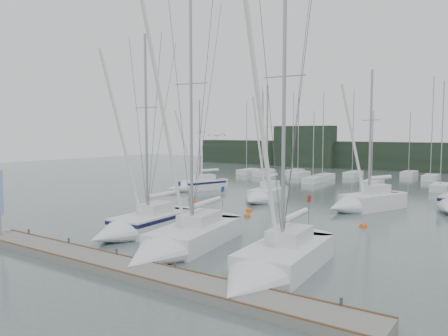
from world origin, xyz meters
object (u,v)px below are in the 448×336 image
object	(u,v)px
buoy_a	(247,217)
buoy_c	(195,203)
buoy_b	(363,227)
sailboat_mid_c	(360,203)
buoy_d	(249,211)
sailboat_near_center	(176,243)
sailboat_mid_a	(193,186)
sailboat_mid_b	(263,196)
sailboat_near_right	(270,267)
dock_banner	(1,196)
sailboat_near_left	(136,226)

from	to	relation	value
buoy_a	buoy_c	world-z (taller)	buoy_c
buoy_a	buoy_b	distance (m)	8.93
sailboat_mid_c	buoy_c	xyz separation A→B (m)	(-14.25, -4.89, -0.65)
buoy_c	buoy_d	world-z (taller)	buoy_c
sailboat_near_center	buoy_d	distance (m)	13.91
sailboat_near_center	sailboat_mid_a	world-z (taller)	sailboat_near_center
sailboat_mid_b	buoy_b	world-z (taller)	sailboat_mid_b
sailboat_near_center	sailboat_mid_b	distance (m)	19.24
sailboat_near_right	sailboat_mid_b	distance (m)	22.58
sailboat_near_center	sailboat_mid_c	world-z (taller)	sailboat_near_center
sailboat_mid_b	buoy_c	bearing A→B (deg)	-144.10
sailboat_near_right	dock_banner	size ratio (longest dim) A/B	3.80
sailboat_near_right	sailboat_near_center	bearing A→B (deg)	167.15
buoy_a	dock_banner	distance (m)	17.71
buoy_a	buoy_c	bearing A→B (deg)	158.53
sailboat_near_left	sailboat_mid_c	size ratio (longest dim) A/B	1.09
sailboat_near_center	buoy_c	size ratio (longest dim) A/B	25.96
buoy_c	sailboat_mid_b	bearing A→B (deg)	41.61
sailboat_near_left	buoy_d	world-z (taller)	sailboat_near_left
buoy_a	sailboat_near_center	bearing A→B (deg)	-78.83
sailboat_mid_a	buoy_b	distance (m)	23.77
dock_banner	buoy_d	bearing A→B (deg)	74.77
sailboat_near_left	sailboat_near_right	world-z (taller)	sailboat_near_right
buoy_a	buoy_d	bearing A→B (deg)	117.82
sailboat_near_center	buoy_a	xyz separation A→B (m)	(-2.22, 11.24, -0.54)
sailboat_mid_a	buoy_a	bearing A→B (deg)	-19.14
sailboat_near_left	sailboat_near_center	world-z (taller)	sailboat_near_center
sailboat_near_right	sailboat_mid_c	xyz separation A→B (m)	(-2.00, 20.06, 0.07)
buoy_b	sailboat_mid_c	bearing A→B (deg)	108.77
buoy_b	buoy_c	size ratio (longest dim) A/B	0.91
sailboat_near_left	buoy_a	xyz separation A→B (m)	(2.81, 9.48, -0.58)
buoy_a	dock_banner	size ratio (longest dim) A/B	0.14
buoy_d	sailboat_mid_c	bearing A→B (deg)	35.89
sailboat_near_center	sailboat_mid_c	bearing A→B (deg)	67.77
sailboat_near_center	sailboat_mid_c	xyz separation A→B (m)	(4.41, 19.13, 0.10)
buoy_d	buoy_c	bearing A→B (deg)	173.27
sailboat_near_right	buoy_b	size ratio (longest dim) A/B	27.95
buoy_a	buoy_b	world-z (taller)	same
sailboat_near_right	sailboat_mid_a	size ratio (longest dim) A/B	1.41
sailboat_mid_b	buoy_b	distance (m)	12.93
sailboat_near_center	sailboat_mid_c	distance (m)	19.63
sailboat_mid_c	buoy_c	distance (m)	15.08
sailboat_near_left	buoy_b	distance (m)	15.99
buoy_b	dock_banner	size ratio (longest dim) A/B	0.14
sailboat_near_center	buoy_d	size ratio (longest dim) A/B	28.38
sailboat_near_center	buoy_a	world-z (taller)	sailboat_near_center
sailboat_near_center	sailboat_mid_c	size ratio (longest dim) A/B	1.26
dock_banner	sailboat_near_right	bearing A→B (deg)	17.34
dock_banner	sailboat_mid_a	bearing A→B (deg)	107.88
sailboat_mid_c	buoy_b	distance (m)	6.78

